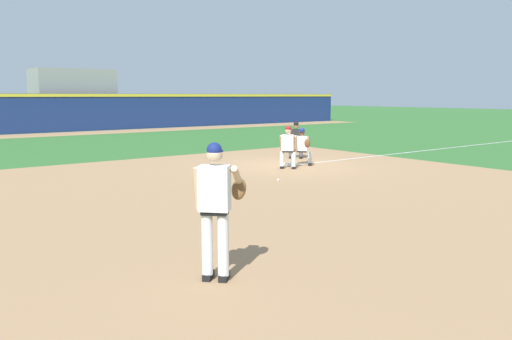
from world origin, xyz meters
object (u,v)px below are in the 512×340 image
object	(u,v)px
baseball	(278,180)
baserunner	(288,146)
first_base_bag	(292,164)
umpire	(296,138)
first_baseman	(302,145)
pitcher	(217,203)

from	to	relation	value
baseball	baserunner	xyz separation A→B (m)	(1.83, 1.71, 0.76)
first_base_bag	umpire	distance (m)	2.16
baseball	first_baseman	size ratio (longest dim) A/B	0.06
pitcher	baserunner	distance (m)	10.40
first_baseman	baserunner	world-z (taller)	baserunner
baseball	umpire	size ratio (longest dim) A/B	0.05
umpire	baserunner	bearing A→B (deg)	-136.94
first_base_bag	pitcher	size ratio (longest dim) A/B	0.20
first_base_bag	baserunner	xyz separation A→B (m)	(-0.63, -0.53, 0.75)
first_base_bag	umpire	size ratio (longest dim) A/B	0.26
baseball	baserunner	size ratio (longest dim) A/B	0.05
first_baseman	umpire	world-z (taller)	umpire
first_base_bag	umpire	xyz separation A→B (m)	(1.45, 1.42, 0.75)
baseball	umpire	world-z (taller)	umpire
baseball	pitcher	distance (m)	7.96
first_base_bag	baserunner	size ratio (longest dim) A/B	0.26
pitcher	first_baseman	world-z (taller)	pitcher
baseball	baserunner	bearing A→B (deg)	43.04
baseball	first_baseman	world-z (taller)	first_baseman
first_base_bag	umpire	world-z (taller)	umpire
pitcher	baserunner	world-z (taller)	pitcher
baseball	pitcher	bearing A→B (deg)	-135.47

